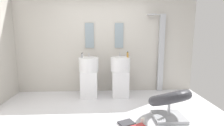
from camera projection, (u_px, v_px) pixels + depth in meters
ground_plane at (105, 119)px, 3.25m from camera, size 4.80×3.60×0.04m
rear_partition at (104, 43)px, 4.65m from camera, size 4.80×0.10×2.60m
pedestal_sink_left at (89, 76)px, 4.28m from camera, size 0.48×0.48×1.08m
pedestal_sink_right at (120, 75)px, 4.31m from camera, size 0.48×0.48×1.08m
vanity_mirror_left at (89, 36)px, 4.53m from camera, size 0.22×0.03×0.64m
vanity_mirror_right at (119, 36)px, 4.56m from camera, size 0.22×0.03×0.64m
shower_column at (161, 52)px, 4.64m from camera, size 0.49×0.24×2.05m
lounge_chair at (169, 100)px, 3.19m from camera, size 1.04×1.04×0.65m
area_rug at (140, 122)px, 3.10m from camera, size 1.00×0.81×0.01m
magazine_charcoal at (126, 123)px, 3.03m from camera, size 0.31×0.29×0.03m
coffee_mug at (143, 121)px, 3.04m from camera, size 0.07×0.07×0.10m
soap_bottle_white at (82, 56)px, 4.12m from camera, size 0.04×0.04×0.13m
soap_bottle_amber at (128, 55)px, 4.22m from camera, size 0.05×0.05×0.14m
soap_bottle_grey at (82, 56)px, 4.11m from camera, size 0.04×0.04×0.12m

